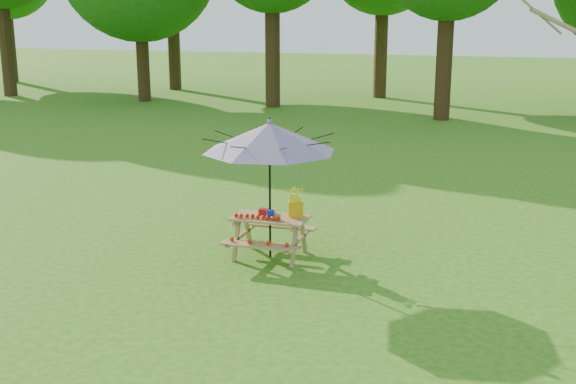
% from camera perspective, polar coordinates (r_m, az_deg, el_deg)
% --- Properties ---
extents(picnic_table, '(1.20, 1.32, 0.67)m').
position_cam_1_polar(picnic_table, '(11.57, -1.42, -3.61)').
color(picnic_table, olive).
rests_on(picnic_table, ground).
extents(patio_umbrella, '(2.53, 2.53, 2.25)m').
position_cam_1_polar(patio_umbrella, '(11.19, -1.47, 4.33)').
color(patio_umbrella, black).
rests_on(patio_umbrella, ground).
extents(produce_bins, '(0.30, 0.37, 0.13)m').
position_cam_1_polar(produce_bins, '(11.51, -1.57, -1.65)').
color(produce_bins, '#B2120E').
rests_on(produce_bins, picnic_table).
extents(tomatoes_row, '(0.77, 0.13, 0.07)m').
position_cam_1_polar(tomatoes_row, '(11.35, -2.44, -1.98)').
color(tomatoes_row, red).
rests_on(tomatoes_row, picnic_table).
extents(flower_bucket, '(0.40, 0.37, 0.55)m').
position_cam_1_polar(flower_bucket, '(11.42, 0.60, -0.51)').
color(flower_bucket, '#E39F0B').
rests_on(flower_bucket, picnic_table).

